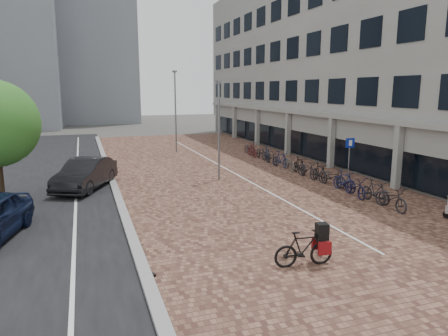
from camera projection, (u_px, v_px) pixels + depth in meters
ground at (278, 232)px, 14.89m from camera, size 140.00×140.00×0.00m
plaza_brick at (223, 169)px, 26.67m from camera, size 14.50×42.00×0.04m
street_asphalt at (39, 181)px, 23.14m from camera, size 8.00×50.00×0.03m
curb at (110, 176)px, 24.38m from camera, size 0.35×42.00×0.14m
lane_line at (77, 179)px, 23.78m from camera, size 0.12×44.00×0.00m
parking_line at (226, 168)px, 26.73m from camera, size 0.10×30.00×0.00m
office_building at (338, 47)px, 32.30m from camera, size 8.40×40.00×15.00m
bg_towers at (12, 20)px, 53.05m from camera, size 33.00×23.00×32.00m
car_dark at (85, 174)px, 21.24m from camera, size 3.56×5.10×1.59m
hero_bike at (304, 248)px, 11.94m from camera, size 1.86×0.71×1.28m
shoes at (149, 276)px, 11.30m from camera, size 0.46×0.43×0.09m
parking_sign at (349, 153)px, 22.50m from camera, size 0.52×0.10×2.50m
lamp_near at (219, 132)px, 22.95m from camera, size 0.12×0.12×5.55m
lamp_far at (176, 113)px, 33.11m from camera, size 0.12×0.12×6.52m
bike_row at (299, 166)px, 25.09m from camera, size 1.26×18.08×1.05m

